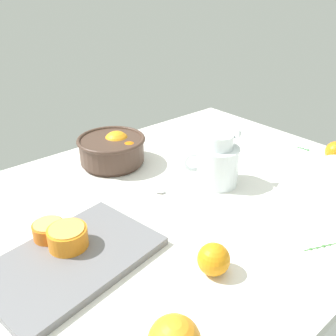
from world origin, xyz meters
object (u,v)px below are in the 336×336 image
Objects in this scene: juice_pitcher at (217,165)px; orange_half_1 at (68,237)px; orange_half_0 at (49,230)px; loose_orange_1 at (336,152)px; fruit_bowl at (113,149)px; loose_orange_3 at (214,259)px; cutting_board at (72,259)px; juice_glass at (334,180)px; spoon at (172,193)px.

juice_pitcher reaches higher than orange_half_1.
orange_half_0 is 1.05× the size of loose_orange_1.
loose_orange_3 is at bearing -102.36° from fruit_bowl.
orange_half_1 is (-31.11, -29.99, -0.83)cm from fruit_bowl.
loose_orange_3 is (20.30, -21.08, 2.41)cm from cutting_board.
juice_pitcher reaches higher than fruit_bowl.
juice_glass is at bearing -58.04° from fruit_bowl.
orange_half_1 reaches higher than cutting_board.
loose_orange_3 is at bearing -46.08° from cutting_board.
orange_half_0 is at bearing 108.15° from orange_half_1.
juice_pitcher is 48.14cm from cutting_board.
spoon is at bearing -3.32° from orange_half_0.
juice_pitcher reaches higher than loose_orange_1.
juice_glass reaches higher than loose_orange_1.
orange_half_1 is (1.83, -5.58, 0.47)cm from orange_half_0.
spoon is (33.84, 6.95, -0.50)cm from cutting_board.
juice_glass is 43.88cm from spoon.
spoon is (-13.95, 3.56, -5.25)cm from juice_pitcher.
loose_orange_1 is (39.71, -15.15, -2.36)cm from juice_pitcher.
juice_glass is 70.26cm from cutting_board.
orange_half_1 is at bearing 71.71° from cutting_board.
loose_orange_3 reaches higher than cutting_board.
cutting_board is 4.13× the size of orange_half_1.
juice_pitcher reaches higher than loose_orange_3.
orange_half_1 is (1.11, 3.37, 3.23)cm from cutting_board.
orange_half_0 is at bearing 166.78° from loose_orange_1.
orange_half_1 is 1.28× the size of loose_orange_3.
loose_orange_3 is at bearing -115.79° from spoon.
orange_half_1 reaches higher than orange_half_0.
juice_glass reaches higher than orange_half_0.
fruit_bowl is 3.19× the size of loose_orange_3.
juice_pitcher is at bearing 41.67° from loose_orange_3.
orange_half_0 is 0.50× the size of spoon.
fruit_bowl is 26.86cm from spoon.
juice_pitcher is at bearing -6.55° from orange_half_0.
juice_glass is at bearing -0.94° from loose_orange_3.
loose_orange_3 is (-11.93, -54.44, -1.65)cm from fruit_bowl.
loose_orange_1 is at bearing -39.23° from fruit_bowl.
loose_orange_3 reaches higher than orange_half_0.
juice_pitcher is 1.15× the size of spoon.
juice_glass reaches higher than loose_orange_3.
loose_orange_1 is (55.27, -45.13, -1.66)cm from fruit_bowl.
spoon is (-32.83, 28.79, -4.40)cm from juice_glass.
fruit_bowl is 46.56cm from cutting_board.
loose_orange_3 is (-27.49, -24.47, -2.35)cm from juice_pitcher.
juice_glass is 1.58× the size of loose_orange_1.
spoon is at bearing 64.21° from loose_orange_3.
fruit_bowl is at bearing 46.00° from cutting_board.
juice_pitcher is 1.88× the size of orange_half_1.
orange_half_0 is (-32.94, -24.41, -1.30)cm from fruit_bowl.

